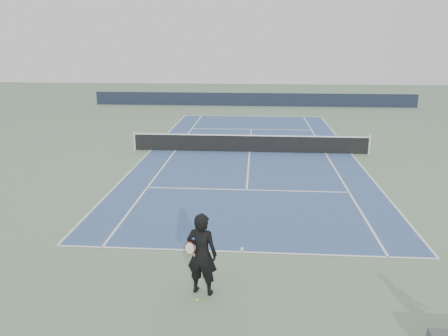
{
  "coord_description": "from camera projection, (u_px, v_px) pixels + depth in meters",
  "views": [
    {
      "loc": [
        0.33,
        -23.25,
        5.83
      ],
      "look_at": [
        -0.88,
        -7.01,
        1.1
      ],
      "focal_mm": 35.0,
      "sensor_mm": 36.0,
      "label": 1
    }
  ],
  "objects": [
    {
      "name": "tennis_net",
      "position": [
        250.0,
        143.0,
        23.78
      ],
      "size": [
        12.9,
        0.1,
        1.07
      ],
      "color": "silver",
      "rests_on": "ground"
    },
    {
      "name": "ground",
      "position": [
        250.0,
        152.0,
        23.92
      ],
      "size": [
        80.0,
        80.0,
        0.0
      ],
      "primitive_type": "plane",
      "color": "slate"
    },
    {
      "name": "windscreen_far",
      "position": [
        253.0,
        99.0,
        40.88
      ],
      "size": [
        30.0,
        0.25,
        1.2
      ],
      "primitive_type": "cube",
      "color": "black",
      "rests_on": "ground"
    },
    {
      "name": "court_surface",
      "position": [
        250.0,
        152.0,
        23.92
      ],
      "size": [
        10.97,
        23.77,
        0.01
      ],
      "primitive_type": "cube",
      "color": "#385485",
      "rests_on": "ground"
    },
    {
      "name": "tennis_ball",
      "position": [
        197.0,
        300.0,
        10.18
      ],
      "size": [
        0.07,
        0.07,
        0.07
      ],
      "primitive_type": "sphere",
      "color": "yellow",
      "rests_on": "ground"
    },
    {
      "name": "tennis_player",
      "position": [
        202.0,
        254.0,
        10.27
      ],
      "size": [
        0.89,
        0.72,
        2.05
      ],
      "color": "black",
      "rests_on": "ground"
    }
  ]
}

